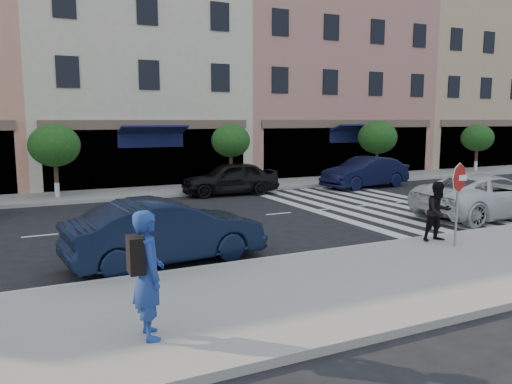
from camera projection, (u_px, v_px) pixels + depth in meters
The scene contains 17 objects.
ground at pixel (284, 244), 13.71m from camera, with size 120.00×120.00×0.00m, color black.
sidewalk_near at pixel (372, 281), 10.36m from camera, with size 60.00×4.50×0.15m, color gray.
sidewalk_far at pixel (171, 191), 23.49m from camera, with size 60.00×3.00×0.15m, color gray.
building_centre at pixel (129, 81), 27.84m from camera, with size 11.00×9.00×11.00m, color beige.
building_east_mid at pixel (312, 72), 32.87m from camera, with size 13.00×9.00×13.00m, color #B2746A.
building_east_far at pixel (450, 85), 38.33m from camera, with size 12.00×9.00×12.00m, color tan.
street_tree_wb at pixel (55, 146), 20.84m from camera, with size 2.10×2.10×3.06m.
street_tree_c at pixel (231, 141), 24.28m from camera, with size 1.90×1.90×3.04m.
street_tree_ea at pixel (377, 137), 28.16m from camera, with size 2.20×2.20×3.19m.
street_tree_eb at pixel (477, 138), 31.63m from camera, with size 2.00×2.00×2.94m.
stop_sign at pixel (459, 185), 12.68m from camera, with size 0.76×0.11×2.16m.
photographer at pixel (148, 274), 7.38m from camera, with size 0.71×0.46×1.94m, color navy.
walker at pixel (438, 212), 13.34m from camera, with size 0.78×0.61×1.61m, color black.
car_near_mid at pixel (166, 231), 11.78m from camera, with size 1.63×4.68×1.54m, color black.
car_near_right at pixel (487, 196), 17.40m from camera, with size 2.51×5.45×1.51m, color silver.
car_far_mid at pixel (230, 178), 22.66m from camera, with size 1.77×4.40×1.50m, color black.
car_far_right at pixel (365, 172), 24.98m from camera, with size 1.63×4.68×1.54m, color black.
Camera 1 is at (-6.51, -11.69, 3.39)m, focal length 35.00 mm.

